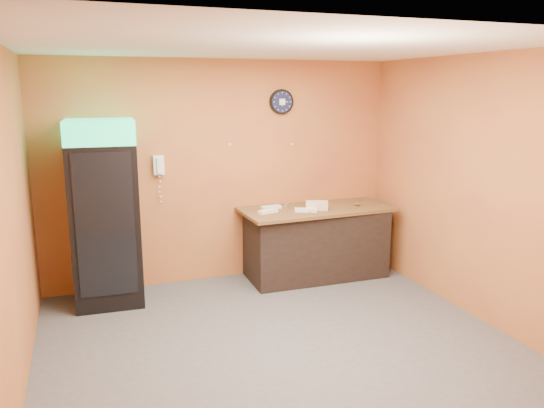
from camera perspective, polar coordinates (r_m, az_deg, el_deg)
name	(u,v)px	position (r m, az deg, el deg)	size (l,w,h in m)	color
floor	(277,342)	(5.39, 0.56, -14.60)	(4.50, 4.50, 0.00)	#47474C
back_wall	(223,172)	(6.79, -5.33, 3.46)	(4.50, 0.02, 2.80)	#B67433
left_wall	(10,223)	(4.65, -26.37, -1.88)	(0.02, 4.00, 2.80)	#B67433
right_wall	(474,188)	(6.06, 20.94, 1.64)	(0.02, 4.00, 2.80)	#B67433
ceiling	(278,46)	(4.82, 0.63, 16.62)	(4.50, 4.00, 0.02)	white
beverage_cooler	(106,216)	(6.27, -17.44, -1.26)	(0.77, 0.79, 2.11)	black
prep_counter	(316,243)	(7.01, 4.71, -4.25)	(1.78, 0.79, 0.89)	black
wall_clock	(281,102)	(6.93, 1.03, 10.93)	(0.32, 0.06, 0.32)	black
wall_phone	(159,165)	(6.57, -12.10, 4.11)	(0.13, 0.11, 0.23)	white
butcher_paper	(316,209)	(6.90, 4.78, -0.55)	(1.95, 0.88, 0.04)	brown
sub_roll_stack	(317,205)	(6.74, 4.83, -0.16)	(0.29, 0.19, 0.12)	beige
wrapped_sandwich_left	(268,211)	(6.57, -0.44, -0.81)	(0.25, 0.10, 0.04)	silver
wrapped_sandwich_mid	(306,210)	(6.65, 3.65, -0.66)	(0.28, 0.11, 0.04)	silver
wrapped_sandwich_right	(271,207)	(6.80, -0.10, -0.36)	(0.26, 0.10, 0.04)	silver
kitchen_tool	(286,206)	(6.86, 1.53, -0.16)	(0.06, 0.06, 0.06)	silver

